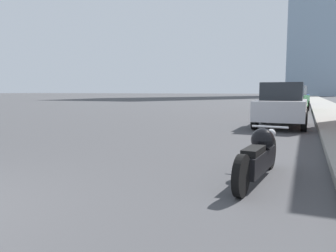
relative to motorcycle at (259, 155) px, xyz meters
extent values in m
cube|color=gray|center=(2.29, 36.38, -0.31)|extent=(2.43, 240.00, 0.15)
cylinder|color=black|center=(0.09, 0.85, -0.10)|extent=(0.16, 0.58, 0.57)
cylinder|color=black|center=(-0.10, -0.97, -0.10)|extent=(0.16, 0.58, 0.57)
cube|color=black|center=(-0.01, -0.06, -0.08)|extent=(0.38, 1.41, 0.31)
sphere|color=black|center=(0.02, 0.21, 0.22)|extent=(0.37, 0.37, 0.37)
cube|color=black|center=(-0.04, -0.36, 0.13)|extent=(0.28, 0.66, 0.10)
sphere|color=silver|center=(0.09, 0.88, 0.25)|extent=(0.16, 0.16, 0.16)
cylinder|color=silver|center=(0.08, 0.75, 0.38)|extent=(0.62, 0.10, 0.04)
cube|color=#BCBCC1|center=(-0.20, 8.25, 0.30)|extent=(1.79, 4.15, 0.71)
cube|color=#23282D|center=(-0.20, 8.25, 0.99)|extent=(1.51, 2.00, 0.67)
cylinder|color=black|center=(-1.02, 9.54, -0.05)|extent=(0.21, 0.67, 0.67)
cylinder|color=black|center=(0.64, 9.52, -0.05)|extent=(0.21, 0.67, 0.67)
cylinder|color=black|center=(-1.04, 6.97, -0.05)|extent=(0.21, 0.67, 0.67)
cylinder|color=black|center=(0.61, 6.95, -0.05)|extent=(0.21, 0.67, 0.67)
cube|color=#1E6B33|center=(-0.13, 18.64, 0.34)|extent=(2.08, 4.63, 0.75)
cube|color=#23282D|center=(-0.13, 18.64, 1.05)|extent=(1.63, 2.27, 0.66)
cylinder|color=black|center=(-0.84, 20.09, -0.03)|extent=(0.26, 0.73, 0.72)
cylinder|color=black|center=(0.79, 19.96, -0.03)|extent=(0.26, 0.73, 0.72)
cylinder|color=black|center=(-1.06, 17.31, -0.03)|extent=(0.26, 0.73, 0.72)
cylinder|color=black|center=(0.57, 17.18, -0.03)|extent=(0.26, 0.73, 0.72)
cube|color=#1E3899|center=(-0.06, 29.72, 0.33)|extent=(2.05, 4.17, 0.72)
cube|color=#23282D|center=(-0.06, 29.72, 1.02)|extent=(1.68, 2.03, 0.67)
cylinder|color=black|center=(-0.89, 31.02, -0.04)|extent=(0.23, 0.71, 0.70)
cylinder|color=black|center=(0.89, 30.94, -0.04)|extent=(0.23, 0.71, 0.70)
cylinder|color=black|center=(-1.00, 28.49, -0.04)|extent=(0.23, 0.71, 0.70)
cylinder|color=black|center=(0.77, 28.41, -0.04)|extent=(0.23, 0.71, 0.70)
camera|label=1|loc=(0.64, -5.20, 1.00)|focal=35.00mm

